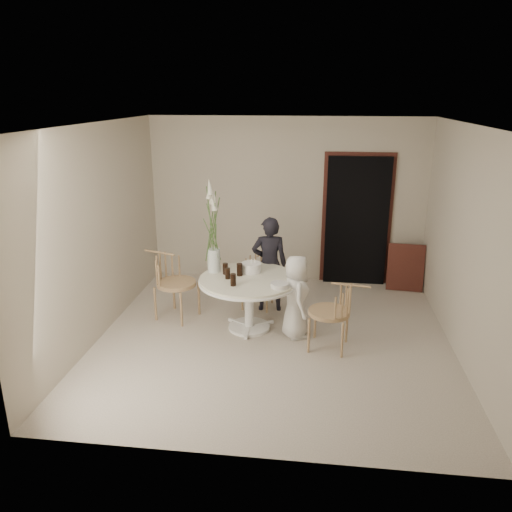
# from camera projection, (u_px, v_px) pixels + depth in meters

# --- Properties ---
(ground) EXTENTS (4.50, 4.50, 0.00)m
(ground) POSITION_uv_depth(u_px,v_px,m) (273.00, 338.00, 6.49)
(ground) COLOR beige
(ground) RESTS_ON ground
(room_shell) EXTENTS (4.50, 4.50, 4.50)m
(room_shell) POSITION_uv_depth(u_px,v_px,m) (275.00, 217.00, 5.99)
(room_shell) COLOR white
(room_shell) RESTS_ON ground
(doorway) EXTENTS (1.00, 0.10, 2.10)m
(doorway) POSITION_uv_depth(u_px,v_px,m) (357.00, 222.00, 8.10)
(doorway) COLOR black
(doorway) RESTS_ON ground
(door_trim) EXTENTS (1.12, 0.03, 2.22)m
(door_trim) POSITION_uv_depth(u_px,v_px,m) (357.00, 217.00, 8.11)
(door_trim) COLOR #56251D
(door_trim) RESTS_ON ground
(table) EXTENTS (1.33, 1.33, 0.73)m
(table) POSITION_uv_depth(u_px,v_px,m) (249.00, 286.00, 6.58)
(table) COLOR white
(table) RESTS_ON ground
(picture_frame) EXTENTS (0.58, 0.22, 0.75)m
(picture_frame) POSITION_uv_depth(u_px,v_px,m) (406.00, 268.00, 7.99)
(picture_frame) COLOR #56251D
(picture_frame) RESTS_ON ground
(chair_far) EXTENTS (0.48, 0.51, 0.80)m
(chair_far) POSITION_uv_depth(u_px,v_px,m) (259.00, 271.00, 7.40)
(chair_far) COLOR tan
(chair_far) RESTS_ON ground
(chair_right) EXTENTS (0.58, 0.55, 0.88)m
(chair_right) POSITION_uv_depth(u_px,v_px,m) (340.00, 306.00, 6.05)
(chair_right) COLOR tan
(chair_right) RESTS_ON ground
(chair_left) EXTENTS (0.67, 0.65, 0.95)m
(chair_left) POSITION_uv_depth(u_px,v_px,m) (168.00, 275.00, 6.97)
(chair_left) COLOR tan
(chair_left) RESTS_ON ground
(girl) EXTENTS (0.54, 0.39, 1.40)m
(girl) POSITION_uv_depth(u_px,v_px,m) (269.00, 264.00, 7.16)
(girl) COLOR black
(girl) RESTS_ON ground
(boy) EXTENTS (0.47, 0.61, 1.10)m
(boy) POSITION_uv_depth(u_px,v_px,m) (296.00, 297.00, 6.40)
(boy) COLOR white
(boy) RESTS_ON ground
(birthday_cake) EXTENTS (0.27, 0.27, 0.18)m
(birthday_cake) POSITION_uv_depth(u_px,v_px,m) (251.00, 267.00, 6.74)
(birthday_cake) COLOR white
(birthday_cake) RESTS_ON table
(cola_tumbler_a) EXTENTS (0.07, 0.07, 0.14)m
(cola_tumbler_a) POSITION_uv_depth(u_px,v_px,m) (228.00, 273.00, 6.49)
(cola_tumbler_a) COLOR black
(cola_tumbler_a) RESTS_ON table
(cola_tumbler_b) EXTENTS (0.09, 0.09, 0.16)m
(cola_tumbler_b) POSITION_uv_depth(u_px,v_px,m) (233.00, 280.00, 6.25)
(cola_tumbler_b) COLOR black
(cola_tumbler_b) RESTS_ON table
(cola_tumbler_c) EXTENTS (0.09, 0.09, 0.15)m
(cola_tumbler_c) POSITION_uv_depth(u_px,v_px,m) (225.00, 269.00, 6.66)
(cola_tumbler_c) COLOR black
(cola_tumbler_c) RESTS_ON table
(cola_tumbler_d) EXTENTS (0.08, 0.08, 0.17)m
(cola_tumbler_d) POSITION_uv_depth(u_px,v_px,m) (240.00, 270.00, 6.60)
(cola_tumbler_d) COLOR black
(cola_tumbler_d) RESTS_ON table
(plate_stack) EXTENTS (0.27, 0.27, 0.06)m
(plate_stack) POSITION_uv_depth(u_px,v_px,m) (280.00, 285.00, 6.21)
(plate_stack) COLOR silver
(plate_stack) RESTS_ON table
(flower_vase) EXTENTS (0.17, 0.17, 1.27)m
(flower_vase) POSITION_uv_depth(u_px,v_px,m) (213.00, 234.00, 6.61)
(flower_vase) COLOR silver
(flower_vase) RESTS_ON table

